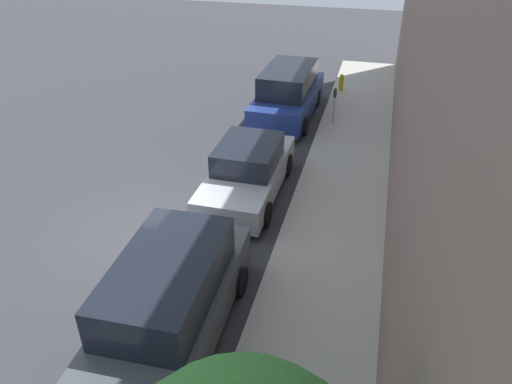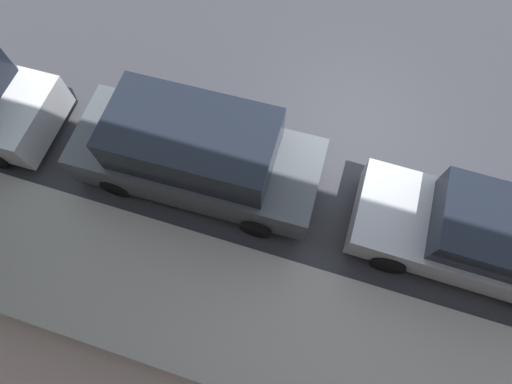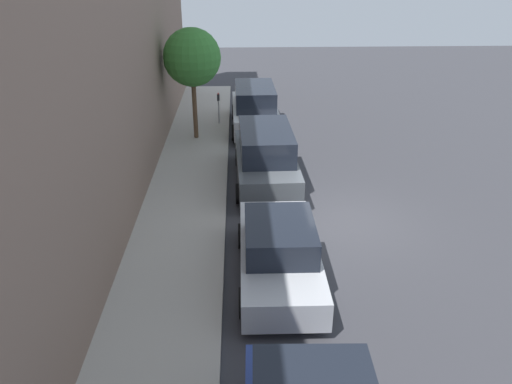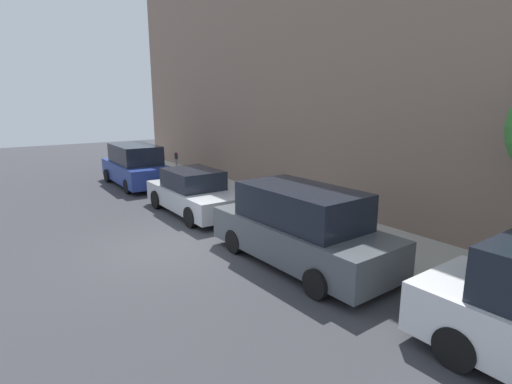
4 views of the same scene
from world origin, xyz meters
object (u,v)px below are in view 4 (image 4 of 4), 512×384
object	(u,v)px
parked_minivan_second	(300,227)
fire_hydrant	(148,163)
parked_sedan_third	(194,193)
parked_minivan_fourth	(136,166)
parking_meter_far	(176,163)

from	to	relation	value
parked_minivan_second	fire_hydrant	xyz separation A→B (m)	(1.66, 14.49, -0.43)
parked_minivan_second	fire_hydrant	world-z (taller)	parked_minivan_second
parked_minivan_second	parked_sedan_third	xyz separation A→B (m)	(-0.01, 5.55, -0.20)
parked_minivan_fourth	parking_meter_far	world-z (taller)	parked_minivan_fourth
parked_sedan_third	fire_hydrant	world-z (taller)	parked_sedan_third
parked_minivan_fourth	fire_hydrant	world-z (taller)	parked_minivan_fourth
parked_minivan_second	parked_sedan_third	bearing A→B (deg)	90.13
parked_sedan_third	parked_minivan_fourth	distance (m)	5.89
parked_minivan_second	fire_hydrant	size ratio (longest dim) A/B	7.17
parking_meter_far	fire_hydrant	size ratio (longest dim) A/B	1.93
parked_sedan_third	parking_meter_far	distance (m)	5.62
parked_minivan_fourth	parking_meter_far	xyz separation A→B (m)	(1.80, -0.56, 0.05)
parking_meter_far	parked_minivan_fourth	bearing A→B (deg)	162.79
parked_sedan_third	parked_minivan_fourth	xyz separation A→B (m)	(-0.04, 5.88, 0.20)
fire_hydrant	parked_minivan_fourth	bearing A→B (deg)	-119.13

